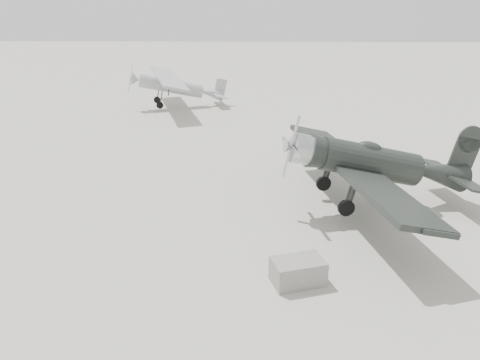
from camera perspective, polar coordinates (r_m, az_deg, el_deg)
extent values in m
plane|color=gray|center=(17.54, 1.56, -5.76)|extent=(160.00, 160.00, 0.00)
cylinder|color=black|center=(18.95, 15.51, 2.04)|extent=(4.25, 2.10, 1.29)
cone|color=black|center=(20.41, 23.31, 2.55)|extent=(2.60, 1.67, 1.20)
cylinder|color=#B6B9BB|center=(17.94, 7.33, 1.58)|extent=(1.05, 1.29, 1.15)
cone|color=#B6B9BB|center=(17.79, 5.62, 1.48)|extent=(0.42, 0.57, 0.52)
cube|color=#B6B9BB|center=(17.81, 5.82, 1.49)|extent=(0.09, 0.17, 2.40)
ellipsoid|color=black|center=(18.70, 15.17, 3.67)|extent=(1.12, 0.82, 0.43)
cube|color=black|center=(18.79, 13.63, 1.01)|extent=(4.18, 11.25, 0.20)
cube|color=black|center=(20.81, 25.04, 2.75)|extent=(1.79, 4.01, 0.09)
cube|color=black|center=(20.68, 25.69, 4.83)|extent=(1.10, 0.32, 1.66)
cylinder|color=black|center=(18.08, 13.73, -4.18)|extent=(0.65, 0.27, 0.63)
cylinder|color=black|center=(20.18, 10.99, -1.21)|extent=(0.65, 0.27, 0.63)
cylinder|color=#333333|center=(17.83, 13.90, -2.38)|extent=(0.12, 0.12, 1.29)
cylinder|color=#333333|center=(19.96, 11.11, 0.43)|extent=(0.12, 0.12, 1.29)
cylinder|color=black|center=(21.07, 25.37, 1.63)|extent=(0.21, 0.11, 0.20)
cylinder|color=gray|center=(37.01, -8.38, 11.27)|extent=(4.96, 2.42, 1.03)
cone|color=gray|center=(37.54, -3.31, 11.59)|extent=(1.89, 1.39, 0.94)
cone|color=gray|center=(36.78, -12.66, 10.92)|extent=(0.82, 1.10, 0.97)
cube|color=gray|center=(36.77, -13.25, 10.87)|extent=(0.08, 0.14, 2.06)
cube|color=gray|center=(36.87, -9.02, 12.11)|extent=(4.73, 10.38, 0.17)
cube|color=gray|center=(37.63, -2.60, 11.70)|extent=(1.74, 3.29, 0.07)
cube|color=gray|center=(37.55, -2.48, 12.62)|extent=(0.83, 0.32, 1.22)
cylinder|color=black|center=(36.19, -9.24, 8.69)|extent=(0.54, 0.28, 0.52)
cylinder|color=black|center=(38.20, -9.60, 9.33)|extent=(0.54, 0.28, 0.52)
cylinder|color=#333333|center=(36.08, -9.29, 9.52)|extent=(0.11, 0.11, 1.12)
cylinder|color=#333333|center=(38.09, -9.65, 10.11)|extent=(0.11, 0.11, 1.12)
cylinder|color=black|center=(37.72, -2.31, 11.22)|extent=(0.18, 0.11, 0.17)
cube|color=slate|center=(14.29, 7.07, -10.99)|extent=(1.74, 1.37, 0.76)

